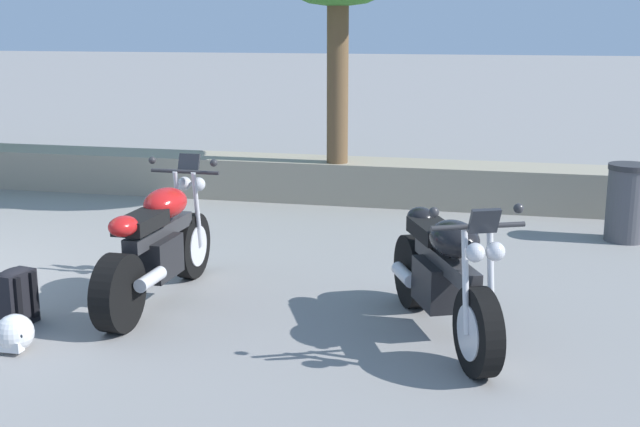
{
  "coord_description": "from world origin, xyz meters",
  "views": [
    {
      "loc": [
        5.69,
        -5.94,
        2.35
      ],
      "look_at": [
        4.02,
        1.2,
        0.65
      ],
      "focal_mm": 46.11,
      "sensor_mm": 36.0,
      "label": 1
    }
  ],
  "objects_px": {
    "rider_backpack": "(16,295)",
    "trash_bin": "(627,203)",
    "rider_helmet": "(14,334)",
    "motorcycle_black_centre": "(444,277)",
    "motorcycle_red_near_left": "(159,246)"
  },
  "relations": [
    {
      "from": "rider_helmet",
      "to": "motorcycle_red_near_left",
      "type": "bearing_deg",
      "value": 66.24
    },
    {
      "from": "motorcycle_red_near_left",
      "to": "motorcycle_black_centre",
      "type": "relative_size",
      "value": 1.06
    },
    {
      "from": "motorcycle_black_centre",
      "to": "trash_bin",
      "type": "bearing_deg",
      "value": 62.96
    },
    {
      "from": "rider_backpack",
      "to": "trash_bin",
      "type": "bearing_deg",
      "value": 37.32
    },
    {
      "from": "motorcycle_red_near_left",
      "to": "rider_backpack",
      "type": "distance_m",
      "value": 1.22
    },
    {
      "from": "rider_helmet",
      "to": "trash_bin",
      "type": "relative_size",
      "value": 0.33
    },
    {
      "from": "motorcycle_black_centre",
      "to": "motorcycle_red_near_left",
      "type": "bearing_deg",
      "value": 172.53
    },
    {
      "from": "rider_backpack",
      "to": "motorcycle_black_centre",
      "type": "bearing_deg",
      "value": 8.26
    },
    {
      "from": "motorcycle_red_near_left",
      "to": "rider_backpack",
      "type": "height_order",
      "value": "motorcycle_red_near_left"
    },
    {
      "from": "motorcycle_red_near_left",
      "to": "motorcycle_black_centre",
      "type": "bearing_deg",
      "value": -7.47
    },
    {
      "from": "motorcycle_red_near_left",
      "to": "trash_bin",
      "type": "xyz_separation_m",
      "value": [
        4.18,
        3.05,
        -0.05
      ]
    },
    {
      "from": "rider_helmet",
      "to": "trash_bin",
      "type": "height_order",
      "value": "trash_bin"
    },
    {
      "from": "rider_backpack",
      "to": "rider_helmet",
      "type": "xyz_separation_m",
      "value": [
        0.3,
        -0.5,
        -0.11
      ]
    },
    {
      "from": "trash_bin",
      "to": "motorcycle_black_centre",
      "type": "bearing_deg",
      "value": -117.04
    },
    {
      "from": "motorcycle_black_centre",
      "to": "rider_backpack",
      "type": "bearing_deg",
      "value": -171.74
    }
  ]
}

